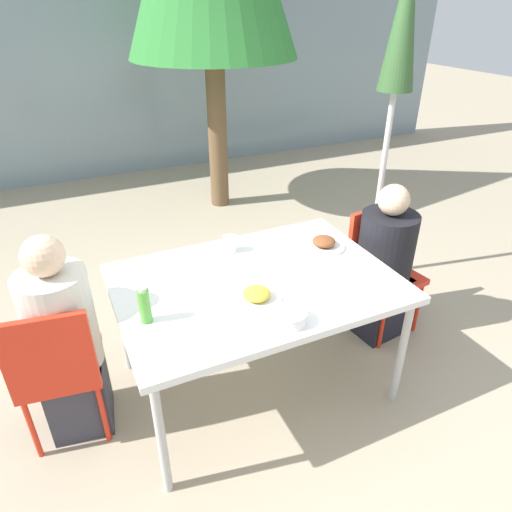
% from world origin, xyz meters
% --- Properties ---
extents(ground_plane, '(24.00, 24.00, 0.00)m').
position_xyz_m(ground_plane, '(0.00, 0.00, 0.00)').
color(ground_plane, tan).
extents(building_facade, '(10.00, 0.20, 3.00)m').
position_xyz_m(building_facade, '(0.00, 4.30, 1.50)').
color(building_facade, gray).
rests_on(building_facade, ground).
extents(dining_table, '(1.48, 1.04, 0.75)m').
position_xyz_m(dining_table, '(0.00, 0.00, 0.70)').
color(dining_table, white).
rests_on(dining_table, ground).
extents(chair_left, '(0.45, 0.45, 0.85)m').
position_xyz_m(chair_left, '(-1.05, 0.07, 0.50)').
color(chair_left, red).
rests_on(chair_left, ground).
extents(person_left, '(0.34, 0.34, 1.16)m').
position_xyz_m(person_left, '(-0.99, 0.14, 0.55)').
color(person_left, '#383842').
rests_on(person_left, ground).
extents(chair_right, '(0.45, 0.45, 0.85)m').
position_xyz_m(chair_right, '(1.03, 0.21, 0.50)').
color(chair_right, red).
rests_on(chair_right, ground).
extents(person_right, '(0.36, 0.36, 1.09)m').
position_xyz_m(person_right, '(0.99, 0.13, 0.50)').
color(person_right, black).
rests_on(person_right, ground).
extents(closed_umbrella, '(0.36, 0.36, 2.43)m').
position_xyz_m(closed_umbrella, '(1.40, 0.74, 1.73)').
color(closed_umbrella, '#333333').
rests_on(closed_umbrella, ground).
extents(plate_0, '(0.25, 0.25, 0.07)m').
position_xyz_m(plate_0, '(-0.08, -0.17, 0.77)').
color(plate_0, white).
rests_on(plate_0, dining_table).
extents(plate_1, '(0.25, 0.25, 0.07)m').
position_xyz_m(plate_1, '(0.53, 0.16, 0.77)').
color(plate_1, white).
rests_on(plate_1, dining_table).
extents(bottle, '(0.06, 0.06, 0.19)m').
position_xyz_m(bottle, '(-0.61, -0.11, 0.84)').
color(bottle, '#51A338').
rests_on(bottle, dining_table).
extents(drinking_cup, '(0.08, 0.08, 0.10)m').
position_xyz_m(drinking_cup, '(-0.01, 0.36, 0.80)').
color(drinking_cup, white).
rests_on(drinking_cup, dining_table).
extents(salad_bowl, '(0.16, 0.16, 0.06)m').
position_xyz_m(salad_bowl, '(-0.01, -0.39, 0.78)').
color(salad_bowl, white).
rests_on(salad_bowl, dining_table).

